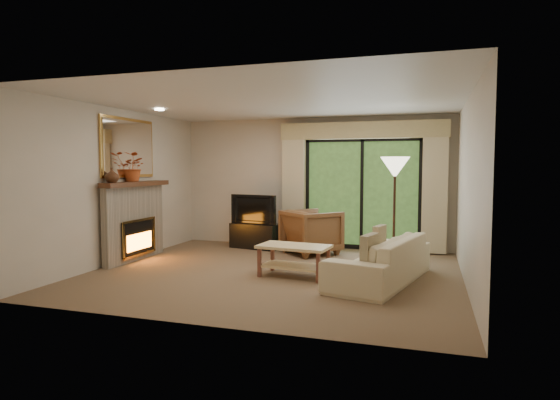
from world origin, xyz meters
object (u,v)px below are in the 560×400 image
(armchair, at_px, (311,232))
(sofa, at_px, (380,259))
(coffee_table, at_px, (294,261))
(media_console, at_px, (256,236))

(armchair, distance_m, sofa, 2.26)
(armchair, xyz_separation_m, coffee_table, (0.18, -1.82, -0.18))
(media_console, distance_m, coffee_table, 2.51)
(coffee_table, bearing_deg, sofa, 9.04)
(media_console, distance_m, sofa, 3.32)
(media_console, xyz_separation_m, armchair, (1.21, -0.27, 0.17))
(media_console, height_order, coffee_table, media_console)
(sofa, distance_m, coffee_table, 1.25)
(media_console, xyz_separation_m, coffee_table, (1.39, -2.09, -0.01))
(armchair, distance_m, coffee_table, 1.84)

